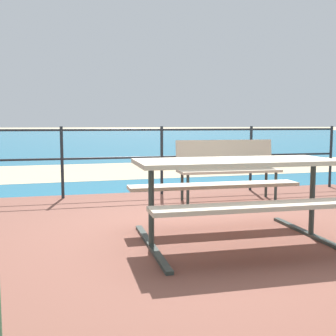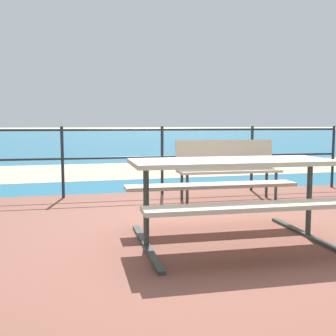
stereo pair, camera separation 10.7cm
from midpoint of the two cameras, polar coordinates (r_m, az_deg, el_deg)
The scene contains 7 objects.
ground_plane at distance 4.20m, azimuth 5.92°, elevation -9.63°, with size 240.00×240.00×0.00m, color tan.
patio_paving at distance 4.19m, azimuth 5.92°, elevation -9.24°, with size 6.40×5.20×0.06m, color brown.
sea_water at distance 43.83m, azimuth -12.35°, elevation 4.50°, with size 90.00×90.00×0.01m, color #196B8E.
beach_strip at distance 10.19m, azimuth -6.18°, elevation -0.29°, with size 54.00×3.54×0.01m, color tan.
picnic_table at distance 3.78m, azimuth 8.52°, elevation -1.57°, with size 1.82×1.40×0.76m.
park_bench at distance 5.91m, azimuth 7.61°, elevation 0.52°, with size 1.45×0.45×0.85m.
railing_fence at distance 6.32m, azimuth -1.35°, elevation 2.34°, with size 5.94×0.04×1.04m.
Camera 1 is at (-1.45, -3.78, 1.14)m, focal length 44.39 mm.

